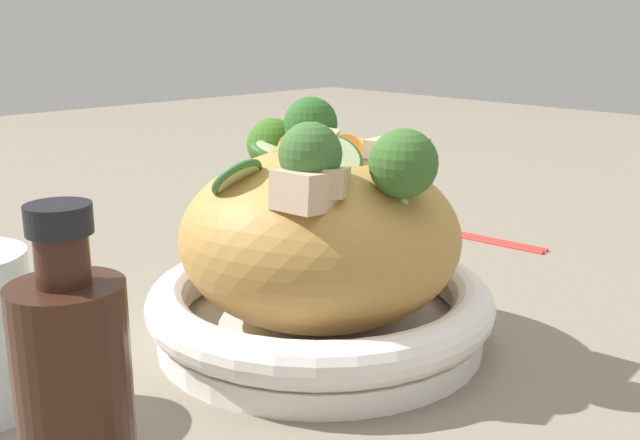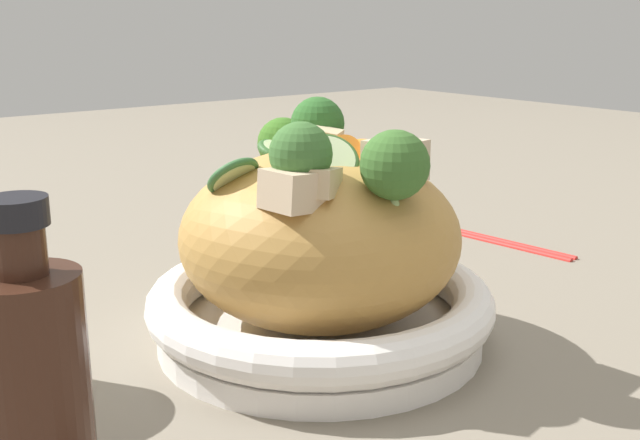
{
  "view_description": "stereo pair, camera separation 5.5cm",
  "coord_description": "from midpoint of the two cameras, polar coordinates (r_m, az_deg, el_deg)",
  "views": [
    {
      "loc": [
        -0.39,
        0.37,
        0.24
      ],
      "look_at": [
        0.0,
        0.0,
        0.09
      ],
      "focal_mm": 42.98,
      "sensor_mm": 36.0,
      "label": 1
    },
    {
      "loc": [
        -0.42,
        0.33,
        0.24
      ],
      "look_at": [
        0.0,
        0.0,
        0.09
      ],
      "focal_mm": 42.98,
      "sensor_mm": 36.0,
      "label": 2
    }
  ],
  "objects": [
    {
      "name": "ground_plane",
      "position": [
        0.58,
        2.74,
        -9.0
      ],
      "size": [
        3.0,
        3.0,
        0.0
      ],
      "primitive_type": "plane",
      "color": "gray"
    },
    {
      "name": "serving_bowl",
      "position": [
        0.58,
        2.77,
        -6.72
      ],
      "size": [
        0.26,
        0.26,
        0.05
      ],
      "color": "white",
      "rests_on": "ground_plane"
    },
    {
      "name": "noodle_heap",
      "position": [
        0.56,
        2.84,
        -1.3
      ],
      "size": [
        0.2,
        0.2,
        0.13
      ],
      "color": "#B88742",
      "rests_on": "serving_bowl"
    },
    {
      "name": "broccoli_florets",
      "position": [
        0.54,
        3.29,
        5.37
      ],
      "size": [
        0.22,
        0.12,
        0.08
      ],
      "color": "#9CBF79",
      "rests_on": "serving_bowl"
    },
    {
      "name": "carrot_coins",
      "position": [
        0.55,
        3.83,
        5.22
      ],
      "size": [
        0.09,
        0.04,
        0.02
      ],
      "color": "orange",
      "rests_on": "serving_bowl"
    },
    {
      "name": "zucchini_slices",
      "position": [
        0.53,
        0.5,
        3.93
      ],
      "size": [
        0.16,
        0.12,
        0.04
      ],
      "color": "beige",
      "rests_on": "serving_bowl"
    },
    {
      "name": "chicken_chunks",
      "position": [
        0.51,
        4.68,
        3.8
      ],
      "size": [
        0.1,
        0.12,
        0.04
      ],
      "color": "#D0B589",
      "rests_on": "serving_bowl"
    },
    {
      "name": "soy_sauce_bottle",
      "position": [
        0.38,
        -16.49,
        -12.39
      ],
      "size": [
        0.05,
        0.05,
        0.16
      ],
      "color": "#381E14",
      "rests_on": "ground_plane"
    },
    {
      "name": "chopsticks_pair",
      "position": [
        0.87,
        13.26,
        -1.03
      ],
      "size": [
        0.24,
        0.04,
        0.01
      ],
      "color": "red",
      "rests_on": "ground_plane"
    }
  ]
}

